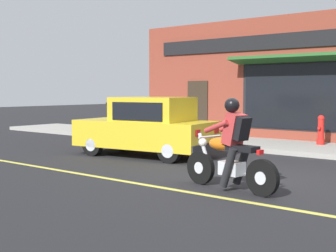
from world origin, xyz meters
The scene contains 8 objects.
ground_plane centered at (0.00, 0.00, 0.00)m, with size 80.00×80.00×0.00m, color black.
sidewalk_curb centered at (4.81, 3.00, 0.07)m, with size 2.60×22.00×0.14m, color #9E9B93.
lane_stripe centered at (-1.80, 3.00, 0.00)m, with size 0.12×19.80×0.01m, color #D1C64C.
storefront_building centered at (6.34, 2.61, 2.11)m, with size 1.25×10.72×4.20m.
motorcycle_with_rider centered at (-1.19, -0.24, 0.68)m, with size 0.65×2.01×1.62m.
car_hatchback centered at (1.08, 3.72, 0.77)m, with size 2.09×3.95×1.57m.
fire_hydrant centered at (5.43, 0.66, 0.57)m, with size 0.36×0.24×0.88m.
trash_bin centered at (3.93, 7.22, 0.64)m, with size 0.56×0.56×0.98m.
Camera 1 is at (-8.19, -4.46, 1.75)m, focal length 50.00 mm.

